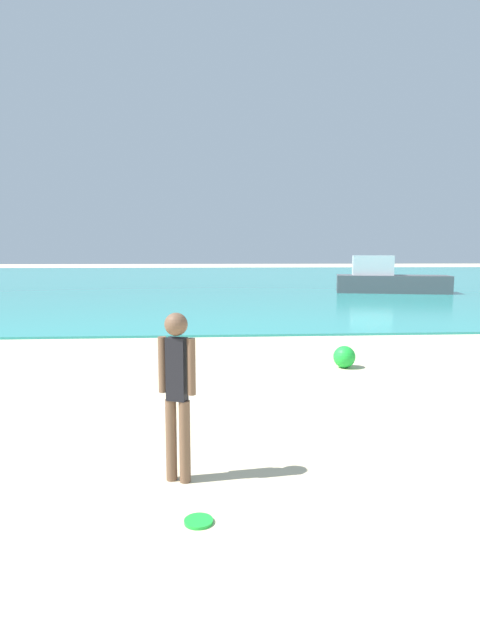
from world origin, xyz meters
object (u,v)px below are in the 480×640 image
at_px(beach_ball, 344,357).
at_px(boat_near, 388,280).
at_px(person_standing, 177,387).
at_px(frisbee, 199,521).

bearing_deg(beach_ball, boat_near, 67.46).
bearing_deg(person_standing, frisbee, 126.22).
distance_m(person_standing, beach_ball, 5.23).
bearing_deg(person_standing, boat_near, -92.80).
xyz_separation_m(person_standing, boat_near, (9.58, 20.85, -0.16)).
xyz_separation_m(person_standing, frisbee, (0.19, -0.74, -0.86)).
relative_size(frisbee, beach_ball, 0.56).
xyz_separation_m(person_standing, beach_ball, (2.75, 4.40, -0.68)).
bearing_deg(boat_near, frisbee, -99.99).
relative_size(person_standing, frisbee, 6.88).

